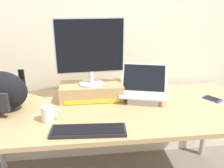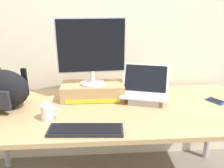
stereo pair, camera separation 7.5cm
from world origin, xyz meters
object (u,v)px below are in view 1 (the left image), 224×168
(external_keyboard, at_px, (88,131))
(cell_phone, at_px, (212,99))
(toner_box_yellow, at_px, (92,91))
(messenger_backpack, at_px, (1,91))
(coffee_mug, at_px, (48,114))
(open_laptop, at_px, (143,93))
(desktop_monitor, at_px, (90,50))

(external_keyboard, distance_m, cell_phone, 1.01)
(external_keyboard, bearing_deg, toner_box_yellow, 89.57)
(external_keyboard, distance_m, messenger_backpack, 0.69)
(external_keyboard, xyz_separation_m, messenger_backpack, (-0.57, 0.36, 0.13))
(coffee_mug, bearing_deg, toner_box_yellow, 49.14)
(messenger_backpack, bearing_deg, coffee_mug, -20.63)
(messenger_backpack, bearing_deg, open_laptop, 13.48)
(cell_phone, bearing_deg, external_keyboard, 168.58)
(open_laptop, distance_m, coffee_mug, 0.71)
(toner_box_yellow, height_order, external_keyboard, toner_box_yellow)
(toner_box_yellow, relative_size, open_laptop, 1.21)
(external_keyboard, distance_m, coffee_mug, 0.30)
(toner_box_yellow, bearing_deg, messenger_backpack, -168.29)
(open_laptop, relative_size, cell_phone, 2.61)
(open_laptop, bearing_deg, coffee_mug, -143.97)
(toner_box_yellow, relative_size, messenger_backpack, 1.21)
(messenger_backpack, relative_size, cell_phone, 2.61)
(toner_box_yellow, bearing_deg, cell_phone, -8.28)
(external_keyboard, relative_size, coffee_mug, 3.72)
(toner_box_yellow, xyz_separation_m, coffee_mug, (-0.28, -0.33, -0.01))
(toner_box_yellow, height_order, open_laptop, open_laptop)
(toner_box_yellow, relative_size, coffee_mug, 4.00)
(toner_box_yellow, relative_size, desktop_monitor, 0.94)
(cell_phone, bearing_deg, messenger_backpack, 147.86)
(cell_phone, bearing_deg, coffee_mug, 157.28)
(desktop_monitor, relative_size, open_laptop, 1.29)
(desktop_monitor, distance_m, messenger_backpack, 0.67)
(coffee_mug, bearing_deg, cell_phone, 9.18)
(desktop_monitor, height_order, open_laptop, desktop_monitor)
(toner_box_yellow, height_order, messenger_backpack, messenger_backpack)
(desktop_monitor, relative_size, cell_phone, 3.37)
(open_laptop, xyz_separation_m, cell_phone, (0.53, -0.06, -0.05))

